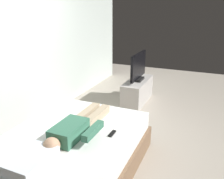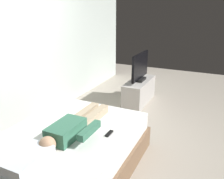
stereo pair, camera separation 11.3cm
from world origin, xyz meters
name	(u,v)px [view 2 (the right image)]	position (x,y,z in m)	size (l,w,h in m)	color
ground_plane	(110,144)	(0.00, 0.00, 0.00)	(10.00, 10.00, 0.00)	#ADA393
back_wall	(38,43)	(0.40, 1.59, 1.40)	(6.40, 0.10, 2.80)	silver
bed	(69,152)	(-0.74, 0.21, 0.26)	(1.99, 1.54, 0.54)	brown
pillow	(26,159)	(-1.42, 0.21, 0.60)	(0.48, 0.34, 0.12)	white
person	(74,127)	(-0.71, 0.13, 0.62)	(1.26, 0.46, 0.18)	#387056
remote	(109,133)	(-0.56, -0.27, 0.55)	(0.15, 0.04, 0.02)	black
tv_stand	(139,91)	(1.80, 0.16, 0.25)	(1.10, 0.40, 0.50)	#B7B2AD
tv	(140,68)	(1.80, 0.16, 0.78)	(0.88, 0.20, 0.59)	black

